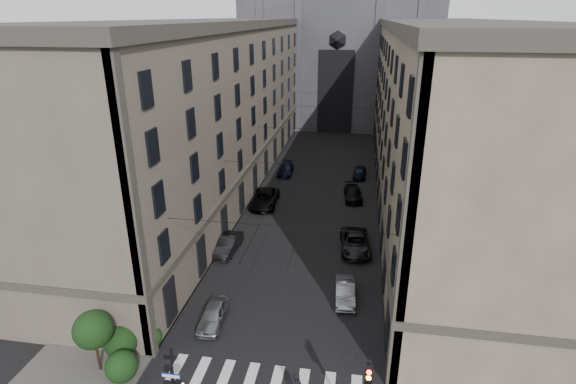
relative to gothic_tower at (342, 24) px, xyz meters
The scene contains 15 objects.
sidewalk_left 44.07m from the gothic_tower, 105.08° to the right, with size 7.00×80.00×0.15m, color #383533.
sidewalk_right 44.07m from the gothic_tower, 74.92° to the right, with size 7.00×80.00×0.15m, color #383533.
building_left 42.07m from the gothic_tower, 109.04° to the right, with size 13.60×60.60×18.85m.
building_right 42.07m from the gothic_tower, 70.96° to the right, with size 13.60×60.60×18.85m.
gothic_tower is the anchor object (origin of this frame).
shrub_cluster 72.29m from the gothic_tower, 97.11° to the right, with size 3.90×4.40×3.90m.
tram_wires 40.72m from the gothic_tower, 90.00° to the right, with size 14.00×60.00×0.43m.
car_left_near 67.52m from the gothic_tower, 93.85° to the right, with size 1.57×3.89×1.33m, color slate.
car_left_midnear 58.43m from the gothic_tower, 96.37° to the right, with size 1.50×4.31×1.42m, color black.
car_left_midfar 48.34m from the gothic_tower, 96.61° to the right, with size 2.65×5.75×1.60m, color black.
car_left_far 38.64m from the gothic_tower, 97.78° to the right, with size 1.81×4.45×1.29m, color black.
car_right_near 63.47m from the gothic_tower, 86.06° to the right, with size 1.37×3.92×1.29m, color gray.
car_right_midnear 56.28m from the gothic_tower, 84.93° to the right, with size 2.48×5.39×1.50m, color black.
car_right_midfar 45.15m from the gothic_tower, 84.23° to the right, with size 1.89×4.65×1.35m, color black.
car_right_far 38.36m from the gothic_tower, 81.89° to the right, with size 1.55×3.86×1.32m, color black.
Camera 1 is at (4.60, -13.94, 19.32)m, focal length 28.00 mm.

